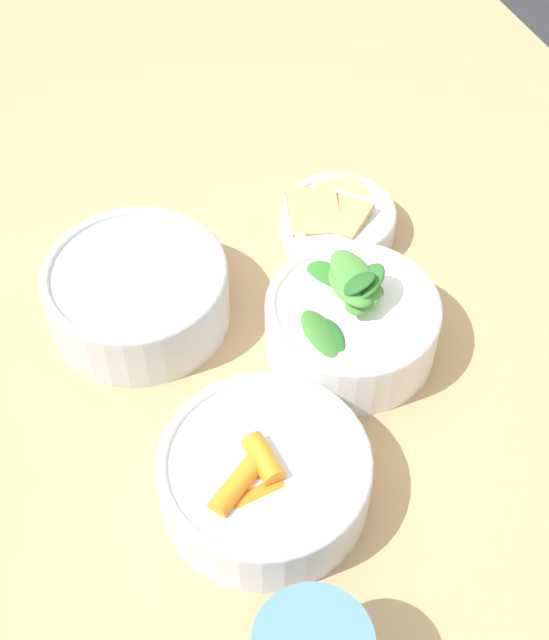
% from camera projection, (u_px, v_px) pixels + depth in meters
% --- Properties ---
extents(ground_plane, '(10.00, 10.00, 0.00)m').
position_uv_depth(ground_plane, '(267.00, 590.00, 1.49)').
color(ground_plane, '#2D2D33').
extents(dining_table, '(1.28, 0.99, 0.77)m').
position_uv_depth(dining_table, '(262.00, 344.00, 0.97)').
color(dining_table, tan).
rests_on(dining_table, ground_plane).
extents(bowl_carrots, '(0.17, 0.17, 0.07)m').
position_uv_depth(bowl_carrots, '(264.00, 475.00, 0.72)').
color(bowl_carrots, silver).
rests_on(bowl_carrots, dining_table).
extents(bowl_greens, '(0.16, 0.16, 0.10)m').
position_uv_depth(bowl_greens, '(351.00, 321.00, 0.81)').
color(bowl_greens, white).
rests_on(bowl_greens, dining_table).
extents(bowl_beans_hotdog, '(0.17, 0.17, 0.07)m').
position_uv_depth(bowl_beans_hotdog, '(139.00, 297.00, 0.84)').
color(bowl_beans_hotdog, silver).
rests_on(bowl_beans_hotdog, dining_table).
extents(bowl_cookies, '(0.12, 0.12, 0.05)m').
position_uv_depth(bowl_cookies, '(337.00, 219.00, 0.92)').
color(bowl_cookies, silver).
rests_on(bowl_cookies, dining_table).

